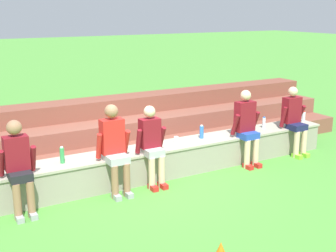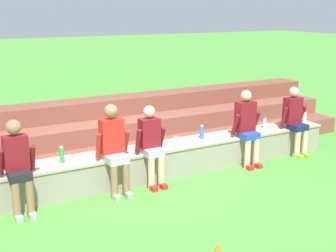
% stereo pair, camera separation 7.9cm
% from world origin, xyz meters
% --- Properties ---
extents(ground_plane, '(80.00, 80.00, 0.00)m').
position_xyz_m(ground_plane, '(0.00, 0.00, 0.00)').
color(ground_plane, '#4C9338').
extents(stone_seating_wall, '(8.00, 0.63, 0.55)m').
position_xyz_m(stone_seating_wall, '(0.00, 0.30, 0.29)').
color(stone_seating_wall, gray).
rests_on(stone_seating_wall, ground).
extents(brick_bleachers, '(10.79, 1.89, 1.06)m').
position_xyz_m(brick_bleachers, '(0.00, 1.95, 0.41)').
color(brick_bleachers, brown).
rests_on(brick_bleachers, ground).
extents(person_far_left, '(0.52, 0.53, 1.38)m').
position_xyz_m(person_far_left, '(-2.12, -0.05, 0.75)').
color(person_far_left, '#996B4C').
rests_on(person_far_left, ground).
extents(person_left_of_center, '(0.55, 0.56, 1.44)m').
position_xyz_m(person_left_of_center, '(-0.63, -0.02, 0.78)').
color(person_left_of_center, '#996B4C').
rests_on(person_left_of_center, ground).
extents(person_center, '(0.51, 0.49, 1.35)m').
position_xyz_m(person_center, '(0.03, -0.03, 0.73)').
color(person_center, beige).
rests_on(person_center, ground).
extents(person_right_of_center, '(0.55, 0.49, 1.43)m').
position_xyz_m(person_right_of_center, '(2.05, -0.01, 0.77)').
color(person_right_of_center, beige).
rests_on(person_right_of_center, ground).
extents(person_far_right, '(0.54, 0.55, 1.38)m').
position_xyz_m(person_far_right, '(3.28, 0.01, 0.74)').
color(person_far_right, beige).
rests_on(person_far_right, ground).
extents(water_bottle_near_left, '(0.08, 0.08, 0.25)m').
position_xyz_m(water_bottle_near_left, '(1.27, 0.35, 0.67)').
color(water_bottle_near_left, blue).
rests_on(water_bottle_near_left, stone_seating_wall).
extents(water_bottle_mid_left, '(0.07, 0.07, 0.23)m').
position_xyz_m(water_bottle_mid_left, '(3.87, 0.31, 0.66)').
color(water_bottle_mid_left, silver).
rests_on(water_bottle_mid_left, stone_seating_wall).
extents(water_bottle_mid_right, '(0.06, 0.06, 0.23)m').
position_xyz_m(water_bottle_mid_right, '(2.78, 0.34, 0.66)').
color(water_bottle_mid_right, silver).
rests_on(water_bottle_mid_right, stone_seating_wall).
extents(water_bottle_near_right, '(0.07, 0.07, 0.27)m').
position_xyz_m(water_bottle_near_right, '(-1.39, 0.28, 0.67)').
color(water_bottle_near_right, green).
rests_on(water_bottle_near_right, stone_seating_wall).
extents(plastic_cup_right_end, '(0.08, 0.08, 0.12)m').
position_xyz_m(plastic_cup_right_end, '(0.70, 0.31, 0.61)').
color(plastic_cup_right_end, white).
rests_on(plastic_cup_right_end, stone_seating_wall).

